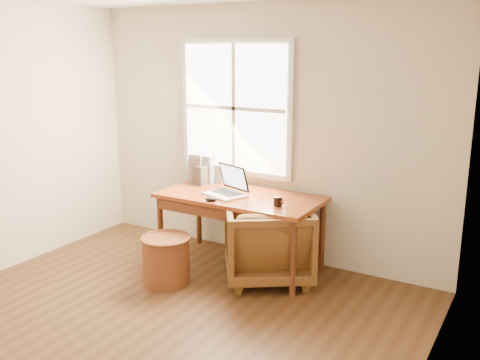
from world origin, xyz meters
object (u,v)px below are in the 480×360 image
Objects in this scene: laptop at (224,183)px; coffee_mug at (278,201)px; desk at (240,197)px; armchair at (268,242)px; cd_stack_a at (207,169)px; wicker_stool at (166,260)px.

coffee_mug is (0.60, -0.05, -0.09)m from laptop.
laptop is (-0.12, -0.10, 0.15)m from desk.
cd_stack_a is (-0.94, 0.37, 0.53)m from armchair.
desk is at bearing -51.77° from armchair.
coffee_mug is at bearing 31.24° from wicker_stool.
wicker_stool is at bearing 1.50° from armchair.
cd_stack_a reaches higher than coffee_mug.
coffee_mug reaches higher than armchair.
wicker_stool is at bearing -96.35° from laptop.
cd_stack_a is at bearing 156.13° from desk.
desk is 4.31× the size of laptop.
armchair is (0.38, -0.12, -0.36)m from desk.
laptop reaches higher than coffee_mug.
cd_stack_a is at bearing -55.60° from armchair.
coffee_mug reaches higher than wicker_stool.
desk is at bearing -23.87° from cd_stack_a.
coffee_mug is at bearing 15.46° from laptop.
cd_stack_a is (-0.16, 0.93, 0.68)m from wicker_stool.
laptop is at bearing -140.75° from desk.
desk is 5.29× the size of cd_stack_a.
laptop is (0.29, 0.58, 0.66)m from wicker_stool.
coffee_mug reaches higher than desk.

